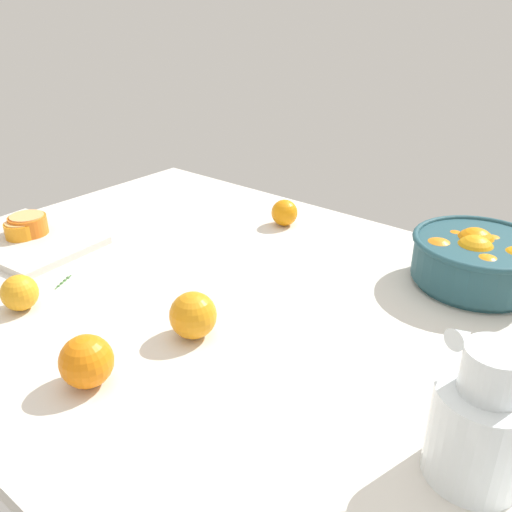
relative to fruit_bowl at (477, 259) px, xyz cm
name	(u,v)px	position (x,y,z in cm)	size (l,w,h in cm)	color
ground_plane	(248,309)	(-29.89, -33.67, -7.03)	(149.17, 101.23, 3.00)	silver
fruit_bowl	(477,259)	(0.00, 0.00, 0.00)	(25.74, 25.74, 10.97)	#234C56
juice_pitcher	(480,432)	(16.67, -47.12, 0.85)	(15.65, 11.63, 18.47)	white
cutting_board	(26,240)	(-86.37, -45.83, -4.73)	(32.44, 22.62, 1.60)	beige
orange_half_0	(28,225)	(-87.47, -43.96, -1.68)	(8.56, 8.56, 4.55)	orange
orange_half_1	(21,229)	(-87.14, -46.02, -2.09)	(7.17, 7.17, 3.73)	orange
loose_orange_0	(20,293)	(-60.34, -61.41, -2.21)	(6.63, 6.63, 6.63)	orange
loose_orange_1	(284,213)	(-47.02, 0.83, -2.28)	(6.48, 6.48, 6.48)	orange
loose_orange_2	(194,316)	(-29.56, -47.64, -1.54)	(7.97, 7.97, 7.97)	orange
loose_orange_3	(86,361)	(-32.96, -66.28, -1.56)	(7.93, 7.93, 7.93)	orange
herb_sprig_0	(63,281)	(-63.53, -50.86, -5.27)	(2.89, 5.45, 0.74)	#406F38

